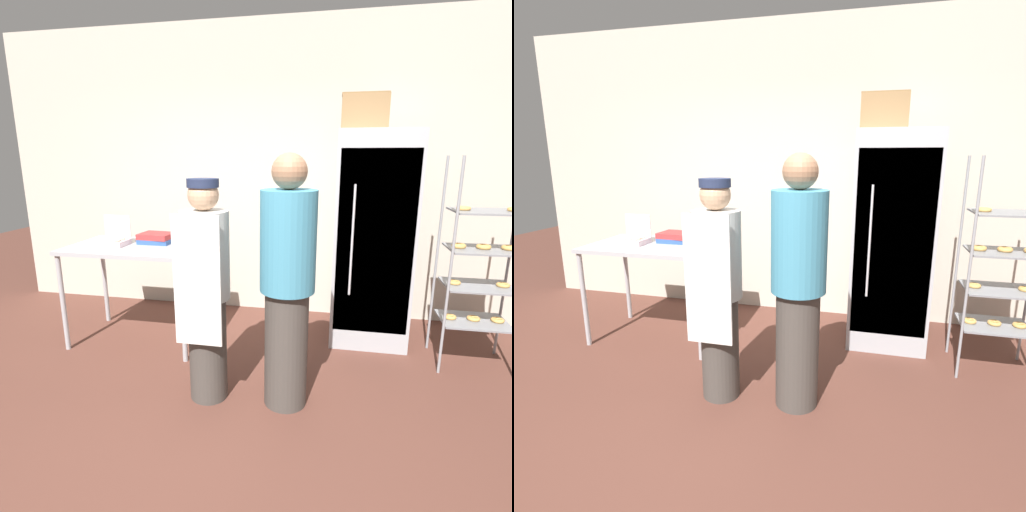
% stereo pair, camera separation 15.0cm
% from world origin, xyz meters
% --- Properties ---
extents(ground_plane, '(14.00, 14.00, 0.00)m').
position_xyz_m(ground_plane, '(0.00, 0.00, 0.00)').
color(ground_plane, brown).
extents(back_wall, '(6.40, 0.12, 3.09)m').
position_xyz_m(back_wall, '(0.00, 2.31, 1.55)').
color(back_wall, beige).
rests_on(back_wall, ground_plane).
extents(refrigerator, '(0.70, 0.67, 1.96)m').
position_xyz_m(refrigerator, '(0.94, 1.68, 0.98)').
color(refrigerator, '#ADAFB5').
rests_on(refrigerator, ground_plane).
extents(baking_rack, '(0.60, 0.47, 1.74)m').
position_xyz_m(baking_rack, '(1.78, 1.33, 0.86)').
color(baking_rack, '#93969B').
rests_on(baking_rack, ground_plane).
extents(prep_counter, '(1.23, 0.76, 0.93)m').
position_xyz_m(prep_counter, '(-1.20, 1.22, 0.83)').
color(prep_counter, '#ADAFB5').
rests_on(prep_counter, ground_plane).
extents(donut_box, '(0.27, 0.22, 0.27)m').
position_xyz_m(donut_box, '(-1.41, 1.20, 0.98)').
color(donut_box, silver).
rests_on(donut_box, prep_counter).
extents(blender_pitcher, '(0.14, 0.14, 0.31)m').
position_xyz_m(blender_pitcher, '(-0.68, 1.25, 1.07)').
color(blender_pitcher, '#99999E').
rests_on(blender_pitcher, prep_counter).
extents(binder_stack, '(0.32, 0.26, 0.09)m').
position_xyz_m(binder_stack, '(-1.06, 1.37, 0.98)').
color(binder_stack, '#2D5193').
rests_on(binder_stack, prep_counter).
extents(cardboard_storage_box, '(0.40, 0.31, 0.31)m').
position_xyz_m(cardboard_storage_box, '(0.81, 1.73, 2.11)').
color(cardboard_storage_box, '#937047').
rests_on(cardboard_storage_box, refrigerator).
extents(person_baker, '(0.34, 0.36, 1.59)m').
position_xyz_m(person_baker, '(-0.26, 0.43, 0.83)').
color(person_baker, '#47423D').
rests_on(person_baker, ground_plane).
extents(person_customer, '(0.37, 0.37, 1.76)m').
position_xyz_m(person_customer, '(0.30, 0.47, 0.90)').
color(person_customer, '#47423D').
rests_on(person_customer, ground_plane).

